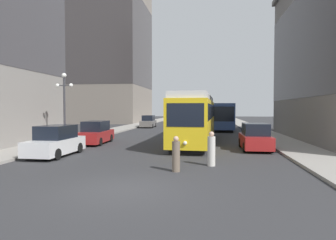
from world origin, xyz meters
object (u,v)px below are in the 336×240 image
Objects in this scene: parked_car_right_far at (255,138)px; parked_car_left_far at (96,133)px; transit_bus at (223,115)px; pedestrian_crossing_near at (211,150)px; pedestrian_crossing_far at (176,155)px; parked_car_left_near at (56,142)px; lamp_post_left_near at (64,97)px; streetcar at (196,117)px; parked_car_left_mid at (148,122)px.

parked_car_left_far is at bearing -9.31° from parked_car_right_far.
transit_bus is 19.84m from parked_car_right_far.
pedestrian_crossing_near is 1.07× the size of pedestrian_crossing_far.
pedestrian_crossing_far is (7.61, -9.73, -0.10)m from parked_car_left_far.
transit_bus is at bearing 55.55° from parked_car_left_far.
parked_car_left_near is 5.93m from lamp_post_left_near.
parked_car_left_near is at bearing -132.40° from streetcar.
parked_car_left_near is 2.60× the size of pedestrian_crossing_near.
pedestrian_crossing_far is 0.30× the size of lamp_post_left_near.
transit_bus is 27.73m from pedestrian_crossing_far.
pedestrian_crossing_far is (-0.36, -11.50, -1.36)m from streetcar.
lamp_post_left_near is at bearing -145.96° from parked_car_left_far.
parked_car_right_far is 12.35m from parked_car_left_far.
parked_car_left_far is 12.35m from pedestrian_crossing_far.
parked_car_right_far is 0.89× the size of parked_car_left_far.
lamp_post_left_near reaches higher than pedestrian_crossing_near.
streetcar reaches higher than parked_car_left_far.
pedestrian_crossing_near is at bearing -44.59° from parked_car_left_far.
lamp_post_left_near is at bearing 112.06° from parked_car_left_near.
parked_car_left_far is (-0.00, -20.96, -0.00)m from parked_car_left_mid.
parked_car_left_near and parked_car_left_mid have the same top height.
pedestrian_crossing_near is (-3.01, -6.17, -0.05)m from parked_car_right_far.
parked_car_left_far is 3.71m from lamp_post_left_near.
parked_car_left_mid is at bearing 1.26° from pedestrian_crossing_near.
parked_car_right_far is (1.29, -19.77, -1.10)m from transit_bus.
parked_car_right_far and parked_car_left_far have the same top height.
pedestrian_crossing_near is 2.22m from pedestrian_crossing_far.
streetcar is 3.47× the size of parked_car_right_far.
pedestrian_crossing_near is at bearing -80.71° from streetcar.
lamp_post_left_near reaches higher than pedestrian_crossing_far.
parked_car_left_mid is at bearing 85.15° from lamp_post_left_near.
lamp_post_left_near is at bearing 42.46° from pedestrian_crossing_near.
lamp_post_left_near reaches higher than streetcar.
parked_car_left_far is at bearing -100.64° from pedestrian_crossing_far.
lamp_post_left_near reaches higher than parked_car_right_far.
transit_bus is at bearing -145.49° from pedestrian_crossing_far.
pedestrian_crossing_far is at bearing 59.35° from parked_car_right_far.
parked_car_right_far is at bearing 19.94° from parked_car_left_near.
parked_car_left_near is at bearing 62.07° from pedestrian_crossing_near.
streetcar is 9.25× the size of pedestrian_crossing_far.
transit_bus is at bearing -86.29° from parked_car_right_far.
parked_car_left_near is 6.27m from parked_car_left_far.
transit_bus reaches higher than pedestrian_crossing_near.
streetcar is at bearing 45.88° from parked_car_left_near.
pedestrian_crossing_near is (1.21, -9.94, -1.31)m from streetcar.
pedestrian_crossing_near is at bearing 176.10° from pedestrian_crossing_far.
parked_car_left_mid is 1.15× the size of parked_car_right_far.
parked_car_left_mid is (-0.00, 27.22, 0.00)m from parked_car_left_near.
parked_car_left_mid and parked_car_left_far have the same top height.
lamp_post_left_near reaches higher than transit_bus.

